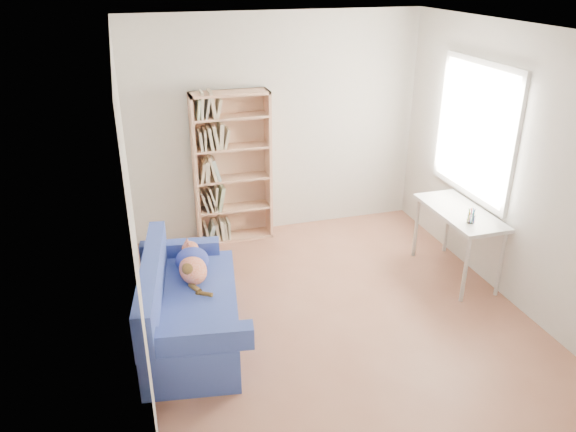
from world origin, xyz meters
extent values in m
plane|color=#915741|center=(0.00, 0.00, 0.00)|extent=(4.00, 4.00, 0.00)
cube|color=silver|center=(0.00, 2.00, 1.30)|extent=(3.50, 0.04, 2.60)
cube|color=silver|center=(0.00, -2.00, 1.30)|extent=(3.50, 0.04, 2.60)
cube|color=silver|center=(-1.75, 0.00, 1.30)|extent=(0.04, 4.00, 2.60)
cube|color=silver|center=(1.75, 0.00, 1.30)|extent=(0.04, 4.00, 2.60)
cube|color=white|center=(0.00, 0.00, 2.60)|extent=(3.50, 4.00, 0.04)
cube|color=white|center=(1.75, 0.60, 1.50)|extent=(0.01, 1.20, 1.30)
cube|color=navy|center=(-1.35, 0.01, 0.20)|extent=(1.00, 1.72, 0.41)
cube|color=navy|center=(-1.66, 0.01, 0.60)|extent=(0.39, 1.63, 0.40)
cube|color=navy|center=(-1.35, 0.75, 0.50)|extent=(0.78, 0.26, 0.18)
cube|color=navy|center=(-1.35, -0.73, 0.50)|extent=(0.78, 0.26, 0.18)
cube|color=navy|center=(-1.33, 0.01, 0.42)|extent=(0.97, 1.59, 0.05)
ellipsoid|color=#313E9F|center=(-1.27, 0.45, 0.53)|extent=(0.31, 0.34, 0.23)
ellipsoid|color=#B32E14|center=(-1.28, 0.25, 0.54)|extent=(0.25, 0.45, 0.18)
ellipsoid|color=silver|center=(-1.22, 0.38, 0.52)|extent=(0.15, 0.19, 0.11)
ellipsoid|color=#35230E|center=(-1.32, 0.20, 0.58)|extent=(0.15, 0.23, 0.09)
sphere|color=#B32E14|center=(-1.26, 0.57, 0.58)|extent=(0.16, 0.16, 0.16)
cone|color=#B32E14|center=(-1.28, 0.61, 0.66)|extent=(0.07, 0.07, 0.08)
cone|color=#B32E14|center=(-1.28, 0.54, 0.66)|extent=(0.07, 0.07, 0.08)
cylinder|color=#5DDA2B|center=(-1.27, 0.49, 0.56)|extent=(0.12, 0.04, 0.13)
cylinder|color=#35230E|center=(-1.31, -0.01, 0.50)|extent=(0.10, 0.18, 0.06)
cube|color=tan|center=(-1.02, 1.84, 0.89)|extent=(0.03, 0.28, 1.78)
cube|color=tan|center=(-0.16, 1.84, 0.89)|extent=(0.03, 0.28, 1.78)
cube|color=tan|center=(-0.59, 1.84, 1.76)|extent=(0.89, 0.28, 0.03)
cube|color=tan|center=(-0.59, 1.84, 0.01)|extent=(0.89, 0.28, 0.03)
cube|color=tan|center=(-0.59, 1.97, 0.89)|extent=(0.89, 0.02, 1.78)
cube|color=silver|center=(1.48, 0.31, 0.73)|extent=(0.50, 1.09, 0.04)
cylinder|color=silver|center=(1.68, 0.80, 0.35)|extent=(0.04, 0.04, 0.71)
cylinder|color=silver|center=(1.68, -0.18, 0.35)|extent=(0.04, 0.04, 0.71)
cylinder|color=silver|center=(1.28, 0.80, 0.35)|extent=(0.04, 0.04, 0.71)
cylinder|color=silver|center=(1.28, -0.18, 0.35)|extent=(0.04, 0.04, 0.71)
cylinder|color=white|center=(1.41, 0.03, 0.80)|extent=(0.08, 0.08, 0.09)
camera|label=1|loc=(-1.71, -4.23, 3.09)|focal=35.00mm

